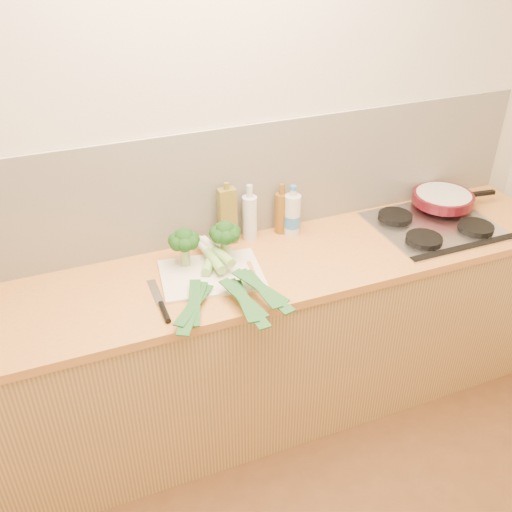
% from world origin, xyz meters
% --- Properties ---
extents(room_shell, '(3.50, 3.50, 3.50)m').
position_xyz_m(room_shell, '(0.00, 1.49, 1.17)').
color(room_shell, beige).
rests_on(room_shell, ground).
extents(counter, '(3.20, 0.62, 0.90)m').
position_xyz_m(counter, '(0.00, 1.20, 0.45)').
color(counter, tan).
rests_on(counter, ground).
extents(gas_hob, '(0.58, 0.50, 0.04)m').
position_xyz_m(gas_hob, '(1.02, 1.20, 0.91)').
color(gas_hob, silver).
rests_on(gas_hob, counter).
extents(chopping_board, '(0.47, 0.37, 0.01)m').
position_xyz_m(chopping_board, '(-0.14, 1.20, 0.91)').
color(chopping_board, silver).
rests_on(chopping_board, counter).
extents(broccoli_left, '(0.14, 0.14, 0.18)m').
position_xyz_m(broccoli_left, '(-0.22, 1.31, 1.03)').
color(broccoli_left, '#9CB469').
rests_on(broccoli_left, chopping_board).
extents(broccoli_right, '(0.14, 0.14, 0.19)m').
position_xyz_m(broccoli_right, '(-0.04, 1.29, 1.04)').
color(broccoli_right, '#9CB469').
rests_on(broccoli_right, chopping_board).
extents(leek_front, '(0.37, 0.60, 0.04)m').
position_xyz_m(leek_front, '(-0.17, 1.17, 0.94)').
color(leek_front, white).
rests_on(leek_front, chopping_board).
extents(leek_mid, '(0.12, 0.70, 0.04)m').
position_xyz_m(leek_mid, '(-0.11, 1.15, 0.95)').
color(leek_mid, white).
rests_on(leek_mid, chopping_board).
extents(leek_back, '(0.20, 0.64, 0.04)m').
position_xyz_m(leek_back, '(-0.05, 1.14, 0.97)').
color(leek_back, white).
rests_on(leek_back, chopping_board).
extents(chefs_knife, '(0.04, 0.31, 0.02)m').
position_xyz_m(chefs_knife, '(-0.39, 1.05, 0.91)').
color(chefs_knife, silver).
rests_on(chefs_knife, counter).
extents(skillet, '(0.45, 0.31, 0.05)m').
position_xyz_m(skillet, '(1.17, 1.34, 0.97)').
color(skillet, '#540E16').
rests_on(skillet, gas_hob).
extents(oil_tin, '(0.08, 0.05, 0.31)m').
position_xyz_m(oil_tin, '(0.02, 1.44, 1.04)').
color(oil_tin, olive).
rests_on(oil_tin, counter).
extents(glass_bottle, '(0.07, 0.07, 0.28)m').
position_xyz_m(glass_bottle, '(0.13, 1.43, 1.01)').
color(glass_bottle, silver).
rests_on(glass_bottle, counter).
extents(amber_bottle, '(0.06, 0.06, 0.25)m').
position_xyz_m(amber_bottle, '(0.30, 1.44, 1.01)').
color(amber_bottle, brown).
rests_on(amber_bottle, counter).
extents(water_bottle, '(0.08, 0.08, 0.23)m').
position_xyz_m(water_bottle, '(0.34, 1.40, 1.00)').
color(water_bottle, silver).
rests_on(water_bottle, counter).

